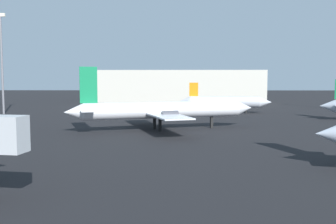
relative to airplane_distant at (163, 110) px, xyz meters
The scene contains 4 objects.
airplane_distant is the anchor object (origin of this frame).
airplane_far_right 36.28m from the airplane_distant, 66.59° to the left, with size 23.56×20.05×7.70m.
light_mast_left 50.78m from the airplane_distant, 144.34° to the left, with size 2.40×0.50×24.47m.
terminal_building 86.72m from the airplane_distant, 88.12° to the left, with size 65.06×23.72×12.06m, color beige.
Camera 1 is at (-3.67, -8.70, 8.30)m, focal length 39.81 mm.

